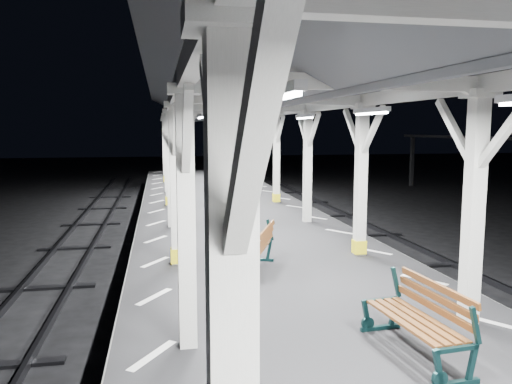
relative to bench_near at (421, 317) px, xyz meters
name	(u,v)px	position (x,y,z in m)	size (l,w,h in m)	color
ground	(296,342)	(-0.82, 2.78, -1.48)	(120.00, 120.00, 0.00)	black
platform	(296,315)	(-0.82, 2.78, -0.98)	(6.00, 50.00, 1.00)	black
hazard_stripes_left	(154,297)	(-3.27, 2.78, -0.48)	(1.00, 48.00, 0.01)	silver
hazard_stripes_right	(424,280)	(1.63, 2.78, -0.48)	(1.00, 48.00, 0.01)	silver
canopy	(299,82)	(-0.82, 2.76, 3.08)	(5.40, 49.00, 4.65)	silver
bench_near	(421,317)	(0.00, 0.00, 0.00)	(0.75, 1.70, 0.90)	#0D2829
bench_mid	(257,248)	(-1.31, 3.88, 0.01)	(1.20, 1.79, 0.91)	#0D2829
bench_far	(228,178)	(-0.10, 16.95, 0.05)	(0.77, 1.86, 0.99)	#0D2829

